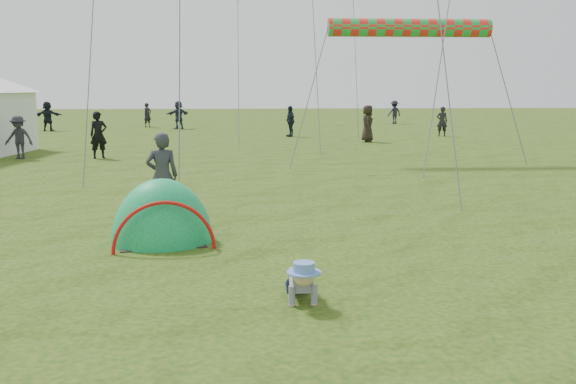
{
  "coord_description": "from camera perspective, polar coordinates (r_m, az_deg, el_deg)",
  "views": [
    {
      "loc": [
        0.43,
        -8.38,
        2.71
      ],
      "look_at": [
        1.14,
        1.89,
        1.0
      ],
      "focal_mm": 40.0,
      "sensor_mm": 36.0,
      "label": 1
    }
  ],
  "objects": [
    {
      "name": "crowd_person_5",
      "position": [
        41.7,
        -9.7,
        6.78
      ],
      "size": [
        1.61,
        1.45,
        1.78
      ],
      "primitive_type": "imported",
      "rotation": [
        0.0,
        0.0,
        3.82
      ],
      "color": "#272F46",
      "rests_on": "ground"
    },
    {
      "name": "crawling_toddler",
      "position": [
        8.17,
        1.22,
        -7.76
      ],
      "size": [
        0.57,
        0.79,
        0.59
      ],
      "primitive_type": null,
      "rotation": [
        0.0,
        0.0,
        0.04
      ],
      "color": "black",
      "rests_on": "ground"
    },
    {
      "name": "crowd_person_11",
      "position": [
        41.88,
        -20.58,
        6.33
      ],
      "size": [
        1.7,
        0.67,
        1.79
      ],
      "primitive_type": "imported",
      "rotation": [
        0.0,
        0.0,
        3.05
      ],
      "color": "black",
      "rests_on": "ground"
    },
    {
      "name": "crowd_person_1",
      "position": [
        29.11,
        -22.98,
        4.98
      ],
      "size": [
        0.98,
        0.88,
        1.67
      ],
      "primitive_type": "imported",
      "rotation": [
        0.0,
        0.0,
        3.51
      ],
      "color": "#2F2422",
      "rests_on": "ground"
    },
    {
      "name": "crowd_person_2",
      "position": [
        34.75,
        0.2,
        6.31
      ],
      "size": [
        0.69,
        1.05,
        1.65
      ],
      "primitive_type": "imported",
      "rotation": [
        0.0,
        0.0,
        5.03
      ],
      "color": "#18212E",
      "rests_on": "ground"
    },
    {
      "name": "crowd_person_12",
      "position": [
        25.22,
        -16.49,
        4.88
      ],
      "size": [
        0.77,
        0.66,
        1.77
      ],
      "primitive_type": "imported",
      "rotation": [
        0.0,
        0.0,
        0.44
      ],
      "color": "black",
      "rests_on": "ground"
    },
    {
      "name": "crowd_person_10",
      "position": [
        43.23,
        -23.09,
        6.16
      ],
      "size": [
        0.73,
        0.92,
        1.65
      ],
      "primitive_type": "imported",
      "rotation": [
        0.0,
        0.0,
        1.28
      ],
      "color": "black",
      "rests_on": "ground"
    },
    {
      "name": "crowd_person_9",
      "position": [
        47.32,
        9.43,
        7.01
      ],
      "size": [
        1.23,
        0.99,
        1.67
      ],
      "primitive_type": "imported",
      "rotation": [
        0.0,
        0.0,
        3.54
      ],
      "color": "black",
      "rests_on": "ground"
    },
    {
      "name": "crowd_person_4",
      "position": [
        31.6,
        7.08,
        6.05
      ],
      "size": [
        0.71,
        0.96,
        1.79
      ],
      "primitive_type": "imported",
      "rotation": [
        0.0,
        0.0,
        1.4
      ],
      "color": "black",
      "rests_on": "ground"
    },
    {
      "name": "crowd_person_0",
      "position": [
        43.81,
        -12.38,
        6.7
      ],
      "size": [
        0.68,
        0.69,
        1.6
      ],
      "primitive_type": "imported",
      "rotation": [
        0.0,
        0.0,
        0.83
      ],
      "color": "black",
      "rests_on": "ground"
    },
    {
      "name": "ground",
      "position": [
        8.82,
        -6.62,
        -8.53
      ],
      "size": [
        140.0,
        140.0,
        0.0
      ],
      "primitive_type": "plane",
      "color": "#163E0C"
    },
    {
      "name": "crowd_person_6",
      "position": [
        36.0,
        13.53,
        6.12
      ],
      "size": [
        0.64,
        0.48,
        1.61
      ],
      "primitive_type": "imported",
      "rotation": [
        0.0,
        0.0,
        2.97
      ],
      "color": "black",
      "rests_on": "ground"
    },
    {
      "name": "popup_tent",
      "position": [
        11.47,
        -11.08,
        -4.42
      ],
      "size": [
        1.97,
        1.72,
        2.26
      ],
      "primitive_type": "ellipsoid",
      "rotation": [
        0.0,
        0.0,
        0.17
      ],
      "color": "#018540",
      "rests_on": "ground"
    },
    {
      "name": "rainbow_tube_kite",
      "position": [
        23.93,
        10.75,
        14.15
      ],
      "size": [
        5.83,
        0.64,
        0.64
      ],
      "primitive_type": "cylinder",
      "rotation": [
        0.0,
        1.57,
        0.0
      ],
      "color": "red"
    },
    {
      "name": "crowd_person_3",
      "position": [
        26.06,
        -22.81,
        4.5
      ],
      "size": [
        1.11,
        0.73,
        1.62
      ],
      "primitive_type": "imported",
      "rotation": [
        0.0,
        0.0,
        6.15
      ],
      "color": "#28272F",
      "rests_on": "ground"
    },
    {
      "name": "standing_adult",
      "position": [
        13.37,
        -11.12,
        1.42
      ],
      "size": [
        0.71,
        0.52,
        1.78
      ],
      "primitive_type": "imported",
      "rotation": [
        0.0,
        0.0,
        3.29
      ],
      "color": "#2E2E34",
      "rests_on": "ground"
    }
  ]
}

